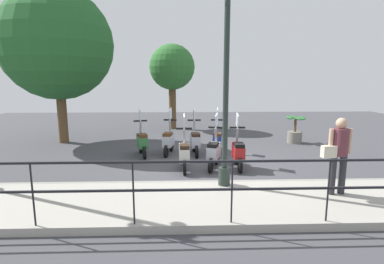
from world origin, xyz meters
The scene contains 15 objects.
ground_plane centered at (0.00, 0.00, 0.00)m, with size 28.00×28.00×0.00m, color #424247.
promenade_walkway centered at (-3.15, 0.00, 0.07)m, with size 2.20×20.00×0.15m.
fence_railing centered at (-4.20, 0.00, 0.91)m, with size 0.04×16.03×1.07m.
lamp_post_near centered at (-2.40, -0.13, 2.21)m, with size 0.26×0.90×4.61m.
pedestrian_with_bag centered at (-3.02, -2.36, 1.08)m, with size 0.35×0.64×1.59m.
tree_large centered at (3.08, 5.52, 3.79)m, with size 4.20×4.20×5.90m.
tree_distant centered at (6.34, 1.28, 3.04)m, with size 2.25×2.25×4.21m.
potted_palm centered at (2.68, -3.66, 0.45)m, with size 1.06×0.66×1.05m.
scooter_near_0 centered at (-0.68, -0.77, 0.48)m, with size 1.23×0.44×1.54m.
scooter_near_1 centered at (-0.65, -0.09, 0.48)m, with size 1.20×0.55×1.54m.
scooter_near_2 centered at (-0.81, 0.74, 0.48)m, with size 1.23×0.44×1.54m.
scooter_far_0 centered at (0.96, -0.37, 0.48)m, with size 1.23×0.44×1.54m.
scooter_far_1 centered at (0.91, 0.37, 0.48)m, with size 1.23×0.44×1.54m.
scooter_far_2 centered at (1.00, 1.25, 0.48)m, with size 1.23×0.47×1.54m.
scooter_far_3 centered at (0.82, 2.11, 0.48)m, with size 1.20×0.53×1.54m.
Camera 1 is at (-8.81, 0.81, 2.50)m, focal length 28.00 mm.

